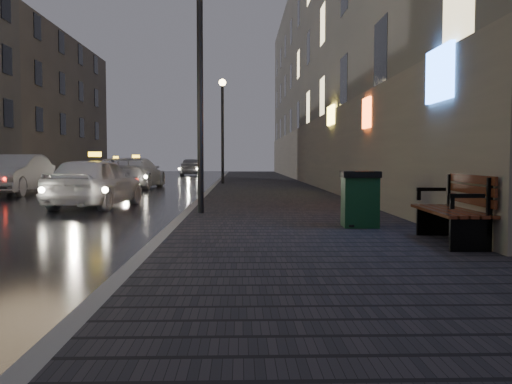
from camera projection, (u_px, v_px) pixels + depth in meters
ground at (17, 271)px, 7.03m from camera, size 120.00×120.00×0.00m
sidewalk at (264, 186)px, 28.09m from camera, size 4.60×58.00×0.15m
curb at (215, 186)px, 28.02m from camera, size 0.20×58.00×0.15m
sidewalk_far at (6, 186)px, 27.75m from camera, size 2.40×58.00×0.15m
curb_far at (32, 186)px, 27.78m from camera, size 0.20×58.00×0.15m
building_near at (318, 68)px, 31.80m from camera, size 1.80×50.00×13.00m
building_far_c at (36, 107)px, 45.27m from camera, size 6.00×22.00×11.00m
lamp_near at (200, 66)px, 12.87m from camera, size 0.36×0.36×5.28m
lamp_far at (223, 118)px, 28.84m from camera, size 0.36×0.36×5.28m
bench at (456, 209)px, 8.35m from camera, size 0.77×2.00×1.01m
trash_bin at (360, 198)px, 10.35m from camera, size 0.70×0.70×1.01m
taxi_near at (95, 182)px, 16.25m from camera, size 2.25×4.44×1.45m
car_left_mid at (15, 174)px, 22.23m from camera, size 1.68×4.78×1.57m
taxi_mid at (136, 173)px, 27.32m from camera, size 2.36×5.12×1.45m
taxi_far at (116, 169)px, 39.94m from camera, size 2.66×5.36×1.46m
car_far at (191, 167)px, 47.88m from camera, size 2.05×4.53×1.51m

